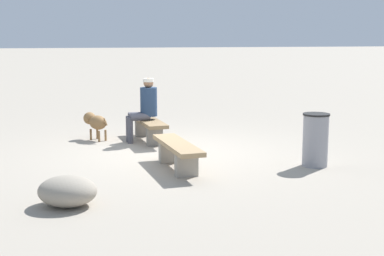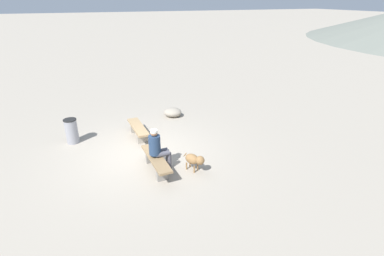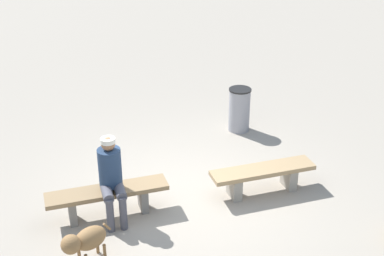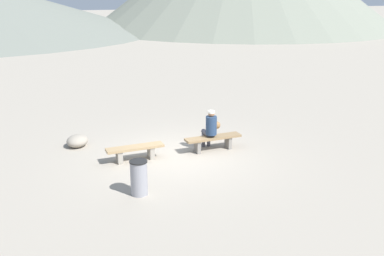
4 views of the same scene
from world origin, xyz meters
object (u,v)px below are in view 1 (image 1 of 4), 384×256
at_px(bench_left, 177,150).
at_px(seated_person, 145,105).
at_px(trash_bin, 315,140).
at_px(bench_right, 148,125).
at_px(dog, 95,122).
at_px(boulder, 67,191).

bearing_deg(bench_left, seated_person, -0.74).
distance_m(bench_left, trash_bin, 2.27).
height_order(bench_right, trash_bin, trash_bin).
xyz_separation_m(bench_left, dog, (2.89, 1.02, 0.08)).
bearing_deg(dog, seated_person, -146.54).
xyz_separation_m(seated_person, boulder, (-3.87, 1.73, -0.55)).
distance_m(bench_left, boulder, 2.32).
bearing_deg(seated_person, bench_right, -49.34).
height_order(dog, trash_bin, trash_bin).
distance_m(trash_bin, boulder, 4.17).
height_order(bench_left, dog, dog).
bearing_deg(seated_person, bench_left, -179.43).
xyz_separation_m(bench_left, seated_person, (2.40, 0.07, 0.44)).
xyz_separation_m(dog, boulder, (-4.36, 0.78, -0.19)).
bearing_deg(dog, bench_left, 170.25).
bearing_deg(trash_bin, bench_left, 79.40).
xyz_separation_m(bench_left, bench_right, (2.47, -0.01, 0.03)).
relative_size(bench_left, bench_right, 0.94).
xyz_separation_m(trash_bin, boulder, (-1.05, 4.03, -0.25)).
bearing_deg(bench_right, seated_person, 129.35).
xyz_separation_m(seated_person, trash_bin, (-2.81, -2.30, -0.30)).
relative_size(dog, boulder, 0.90).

